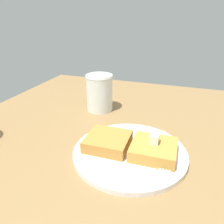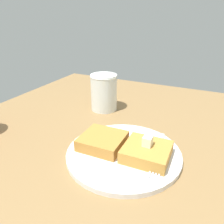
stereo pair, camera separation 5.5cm
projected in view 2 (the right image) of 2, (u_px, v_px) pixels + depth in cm
name	position (u px, v px, depth cm)	size (l,w,h in cm)	color
table_surface	(125.00, 145.00, 52.14)	(91.96, 91.96, 2.81)	olive
plate	(124.00, 153.00, 45.80)	(23.84, 23.84, 1.05)	silver
toast_slice_left	(147.00, 152.00, 43.26)	(8.96, 8.63, 2.52)	#B98237
toast_slice_middle	(103.00, 141.00, 46.90)	(8.96, 8.63, 2.52)	#B27732
butter_pat_primary	(148.00, 141.00, 42.71)	(1.95, 1.75, 1.95)	#F1EBCA
fork	(158.00, 156.00, 43.76)	(3.62, 16.05, 0.36)	silver
syrup_jar	(104.00, 93.00, 65.96)	(8.06, 8.06, 10.90)	#572609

